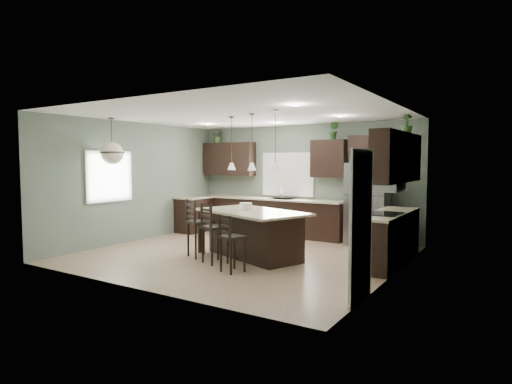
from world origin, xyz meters
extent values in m
plane|color=#9E8466|center=(0.00, 0.00, 0.00)|extent=(6.00, 6.00, 0.00)
cube|color=white|center=(2.98, -1.55, 1.02)|extent=(0.04, 0.82, 2.04)
cube|color=white|center=(-0.40, 2.73, 1.55)|extent=(1.35, 0.02, 1.00)
cube|color=white|center=(-2.98, -0.80, 1.55)|extent=(0.02, 1.10, 1.00)
cube|color=black|center=(-2.70, 1.70, 0.45)|extent=(0.60, 0.90, 0.90)
cube|color=#B8AF8B|center=(-2.68, 1.70, 0.92)|extent=(0.66, 0.96, 0.04)
cube|color=black|center=(-0.85, 2.45, 0.45)|extent=(4.20, 0.60, 0.90)
cube|color=#B8AF8B|center=(-0.85, 2.43, 0.92)|extent=(4.20, 0.66, 0.04)
cube|color=gray|center=(-0.40, 2.43, 0.94)|extent=(0.70, 0.45, 0.01)
cylinder|color=silver|center=(-0.40, 2.40, 1.08)|extent=(0.02, 0.02, 0.28)
cube|color=black|center=(-2.15, 2.58, 1.95)|extent=(1.55, 0.34, 0.90)
cube|color=black|center=(0.80, 2.58, 1.95)|extent=(0.85, 0.34, 0.90)
cube|color=black|center=(1.85, 2.58, 2.25)|extent=(1.05, 0.34, 0.45)
cube|color=black|center=(2.70, 0.87, 0.45)|extent=(0.60, 2.35, 0.90)
cube|color=#B8AF8B|center=(2.68, 0.87, 0.92)|extent=(0.66, 2.35, 0.04)
cube|color=black|center=(2.68, 0.60, 0.94)|extent=(0.58, 0.75, 0.02)
cube|color=gray|center=(2.40, 0.60, 0.45)|extent=(0.01, 0.72, 0.60)
cube|color=black|center=(2.83, 0.87, 1.95)|extent=(0.34, 2.35, 0.90)
cube|color=gray|center=(2.78, 0.60, 1.55)|extent=(0.40, 0.75, 0.40)
cube|color=gray|center=(1.84, 2.37, 0.93)|extent=(0.90, 0.74, 1.85)
cube|color=black|center=(0.33, -0.12, 0.46)|extent=(2.53, 1.97, 0.92)
cylinder|color=silver|center=(0.14, -0.05, 0.99)|extent=(0.24, 0.24, 0.14)
cube|color=black|center=(-0.57, -0.61, 0.57)|extent=(0.56, 0.56, 1.14)
cube|color=black|center=(0.01, -0.87, 0.55)|extent=(0.53, 0.53, 1.11)
cube|color=black|center=(0.65, -1.22, 0.49)|extent=(0.46, 0.46, 0.99)
imported|color=#355023|center=(-2.51, 2.55, 2.59)|extent=(0.40, 0.37, 0.38)
imported|color=#274F22|center=(0.92, 2.55, 2.62)|extent=(0.28, 0.24, 0.44)
imported|color=#315625|center=(2.80, 1.65, 2.61)|extent=(0.23, 0.23, 0.41)
plane|color=#5D6B5D|center=(0.00, 2.75, 1.40)|extent=(6.00, 0.00, 6.00)
plane|color=#5D6B5D|center=(0.00, -2.75, 1.40)|extent=(6.00, 0.00, 6.00)
plane|color=#5D6B5D|center=(-3.00, 0.00, 1.40)|extent=(0.00, 5.50, 5.50)
plane|color=#5D6B5D|center=(3.00, 0.00, 1.40)|extent=(0.00, 5.50, 5.50)
plane|color=white|center=(0.00, 0.00, 2.80)|extent=(6.00, 6.00, 0.00)
camera|label=1|loc=(4.79, -7.05, 1.87)|focal=30.00mm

